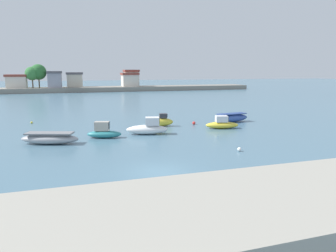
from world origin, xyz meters
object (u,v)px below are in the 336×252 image
(moored_boat_0, at_px, (50,138))
(moored_boat_3, at_px, (160,122))
(moored_boat_4, at_px, (222,124))
(moored_boat_2, at_px, (148,128))
(mooring_buoy_2, at_px, (239,149))
(mooring_buoy_3, at_px, (194,123))
(moored_boat_5, at_px, (232,118))
(moored_boat_1, at_px, (104,132))
(mooring_buoy_1, at_px, (32,122))

(moored_boat_0, relative_size, moored_boat_3, 1.67)
(moored_boat_3, relative_size, moored_boat_4, 0.82)
(moored_boat_2, distance_m, mooring_buoy_2, 11.16)
(moored_boat_0, relative_size, moored_boat_4, 1.36)
(mooring_buoy_3, bearing_deg, moored_boat_5, 3.50)
(moored_boat_2, relative_size, moored_boat_5, 0.91)
(moored_boat_5, relative_size, mooring_buoy_2, 14.95)
(moored_boat_1, distance_m, mooring_buoy_2, 14.04)
(mooring_buoy_2, bearing_deg, moored_boat_1, 139.73)
(moored_boat_0, distance_m, moored_boat_3, 13.99)
(moored_boat_1, height_order, mooring_buoy_1, moored_boat_1)
(moored_boat_4, bearing_deg, mooring_buoy_3, 137.63)
(mooring_buoy_1, distance_m, mooring_buoy_3, 21.49)
(moored_boat_0, xyz_separation_m, moored_boat_4, (19.43, 2.27, 0.03))
(moored_boat_5, xyz_separation_m, mooring_buoy_3, (-5.66, -0.35, -0.37))
(moored_boat_1, height_order, mooring_buoy_3, moored_boat_1)
(moored_boat_4, distance_m, mooring_buoy_2, 10.73)
(mooring_buoy_2, bearing_deg, moored_boat_5, 63.61)
(moored_boat_3, xyz_separation_m, mooring_buoy_1, (-15.74, 7.11, -0.46))
(moored_boat_3, xyz_separation_m, moored_boat_4, (6.74, -3.61, -0.04))
(moored_boat_3, height_order, mooring_buoy_3, moored_boat_3)
(moored_boat_4, bearing_deg, mooring_buoy_2, -94.51)
(moored_boat_0, distance_m, moored_boat_1, 5.36)
(moored_boat_4, height_order, moored_boat_5, moored_boat_4)
(moored_boat_2, bearing_deg, mooring_buoy_1, 152.22)
(moored_boat_0, xyz_separation_m, moored_boat_2, (10.07, 1.64, 0.15))
(moored_boat_1, bearing_deg, moored_boat_0, -150.17)
(mooring_buoy_3, bearing_deg, mooring_buoy_1, 160.25)
(mooring_buoy_1, distance_m, mooring_buoy_2, 28.19)
(moored_boat_2, distance_m, mooring_buoy_3, 8.21)
(moored_boat_2, xyz_separation_m, moored_boat_4, (9.35, 0.64, -0.12))
(mooring_buoy_3, bearing_deg, mooring_buoy_2, -95.28)
(mooring_buoy_2, bearing_deg, mooring_buoy_3, 84.72)
(moored_boat_0, relative_size, mooring_buoy_1, 20.99)
(moored_boat_2, height_order, mooring_buoy_3, moored_boat_2)
(moored_boat_1, bearing_deg, moored_boat_2, 21.75)
(moored_boat_3, bearing_deg, moored_boat_0, -145.62)
(moored_boat_1, relative_size, moored_boat_4, 0.90)
(moored_boat_4, xyz_separation_m, moored_boat_5, (3.41, 3.80, 0.02))
(moored_boat_0, xyz_separation_m, mooring_buoy_1, (-3.05, 12.99, -0.40))
(moored_boat_5, height_order, mooring_buoy_2, moored_boat_5)
(moored_boat_4, bearing_deg, moored_boat_5, 62.65)
(moored_boat_0, bearing_deg, moored_boat_5, 33.18)
(moored_boat_0, distance_m, mooring_buoy_1, 13.35)
(moored_boat_0, height_order, mooring_buoy_3, moored_boat_0)
(moored_boat_1, xyz_separation_m, mooring_buoy_1, (-8.27, 11.78, -0.45))
(moored_boat_0, height_order, moored_boat_1, moored_boat_1)
(moored_boat_1, distance_m, moored_boat_3, 8.81)
(moored_boat_2, bearing_deg, mooring_buoy_2, -45.28)
(moored_boat_1, bearing_deg, mooring_buoy_2, -23.51)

